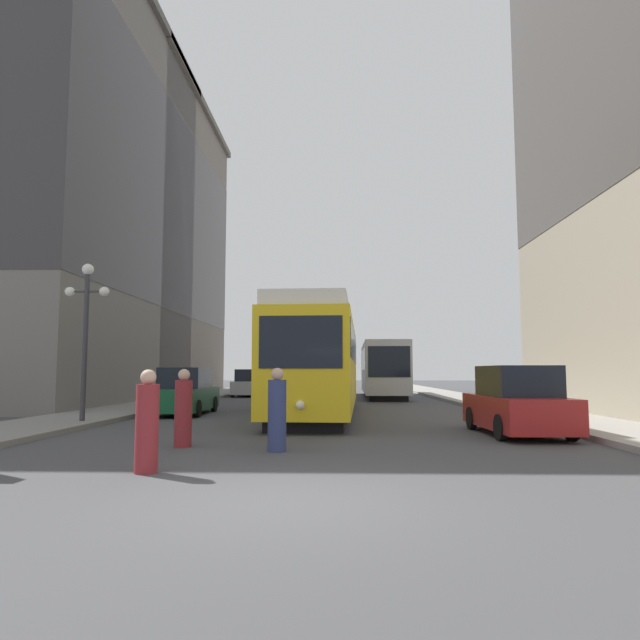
{
  "coord_description": "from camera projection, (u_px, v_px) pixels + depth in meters",
  "views": [
    {
      "loc": [
        0.6,
        -7.26,
        1.66
      ],
      "look_at": [
        -0.01,
        12.87,
        3.53
      ],
      "focal_mm": 31.29,
      "sensor_mm": 36.0,
      "label": 1
    }
  ],
  "objects": [
    {
      "name": "ground_plane",
      "position": [
        290.0,
        503.0,
        7.09
      ],
      "size": [
        200.0,
        200.0,
        0.0
      ],
      "primitive_type": "plane",
      "color": "#424244"
    },
    {
      "name": "sidewalk_right",
      "position": [
        427.0,
        391.0,
        46.66
      ],
      "size": [
        3.02,
        120.0,
        0.15
      ],
      "primitive_type": "cube",
      "color": "gray",
      "rests_on": "ground"
    },
    {
      "name": "lamp_post_left_near",
      "position": [
        86.0,
        316.0,
        17.49
      ],
      "size": [
        1.41,
        0.36,
        4.92
      ],
      "color": "#333338",
      "rests_on": "sidewalk_left"
    },
    {
      "name": "pedestrian_crossing_far",
      "position": [
        277.0,
        412.0,
        11.72
      ],
      "size": [
        0.39,
        0.39,
        1.74
      ],
      "rotation": [
        0.0,
        0.0,
        1.57
      ],
      "color": "navy",
      "rests_on": "ground"
    },
    {
      "name": "streetcar",
      "position": [
        321.0,
        360.0,
        21.83
      ],
      "size": [
        3.25,
        14.78,
        3.89
      ],
      "rotation": [
        0.0,
        0.0,
        -0.04
      ],
      "color": "black",
      "rests_on": "ground"
    },
    {
      "name": "pedestrian_on_sidewalk",
      "position": [
        147.0,
        424.0,
        9.24
      ],
      "size": [
        0.38,
        0.38,
        1.7
      ],
      "rotation": [
        0.0,
        0.0,
        3.38
      ],
      "color": "maroon",
      "rests_on": "ground"
    },
    {
      "name": "parked_car_right_far",
      "position": [
        517.0,
        403.0,
        14.78
      ],
      "size": [
        1.97,
        4.34,
        1.82
      ],
      "rotation": [
        0.0,
        0.0,
        3.17
      ],
      "color": "black",
      "rests_on": "ground"
    },
    {
      "name": "sidewalk_left",
      "position": [
        233.0,
        390.0,
        47.15
      ],
      "size": [
        3.02,
        120.0,
        0.15
      ],
      "primitive_type": "cube",
      "color": "gray",
      "rests_on": "ground"
    },
    {
      "name": "transit_bus",
      "position": [
        383.0,
        367.0,
        36.72
      ],
      "size": [
        2.89,
        12.75,
        3.45
      ],
      "rotation": [
        0.0,
        0.0,
        -0.02
      ],
      "color": "black",
      "rests_on": "ground"
    },
    {
      "name": "parked_car_left_mid",
      "position": [
        185.0,
        393.0,
        21.9
      ],
      "size": [
        1.92,
        4.66,
        1.82
      ],
      "rotation": [
        0.0,
        0.0,
        0.01
      ],
      "color": "black",
      "rests_on": "ground"
    },
    {
      "name": "pedestrian_crossing_near",
      "position": [
        183.0,
        410.0,
        12.41
      ],
      "size": [
        0.39,
        0.39,
        1.72
      ],
      "rotation": [
        0.0,
        0.0,
        0.08
      ],
      "color": "maroon",
      "rests_on": "ground"
    },
    {
      "name": "parked_car_left_near",
      "position": [
        249.0,
        384.0,
        37.74
      ],
      "size": [
        1.92,
        4.31,
        1.82
      ],
      "rotation": [
        0.0,
        0.0,
        0.01
      ],
      "color": "black",
      "rests_on": "ground"
    },
    {
      "name": "building_left_corner",
      "position": [
        42.0,
        193.0,
        30.83
      ],
      "size": [
        12.59,
        19.34,
        22.39
      ],
      "color": "slate",
      "rests_on": "ground"
    },
    {
      "name": "building_left_midblock",
      "position": [
        106.0,
        243.0,
        42.49
      ],
      "size": [
        15.2,
        19.03,
        22.32
      ],
      "color": "slate",
      "rests_on": "ground"
    }
  ]
}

